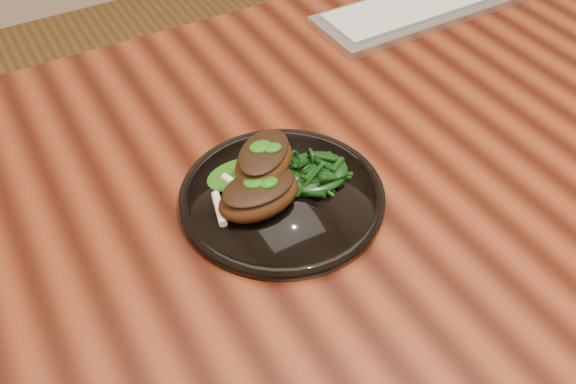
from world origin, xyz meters
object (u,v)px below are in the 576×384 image
object	(u,v)px
keyboard	(434,3)
greens_heap	(315,169)
lamb_chop_front	(258,194)
desk	(391,171)
plate	(282,197)

from	to	relation	value
keyboard	greens_heap	bearing A→B (deg)	-145.81
lamb_chop_front	desk	bearing A→B (deg)	13.18
greens_heap	keyboard	bearing A→B (deg)	34.19
plate	greens_heap	world-z (taller)	greens_heap
desk	greens_heap	bearing A→B (deg)	-164.59
desk	keyboard	size ratio (longest dim) A/B	3.64
lamb_chop_front	plate	bearing A→B (deg)	13.54
plate	lamb_chop_front	world-z (taller)	lamb_chop_front
greens_heap	keyboard	size ratio (longest dim) A/B	0.19
desk	keyboard	distance (m)	0.36
plate	keyboard	size ratio (longest dim) A/B	0.56
greens_heap	keyboard	distance (m)	0.50
desk	lamb_chop_front	size ratio (longest dim) A/B	14.51
lamb_chop_front	greens_heap	size ratio (longest dim) A/B	1.31
greens_heap	lamb_chop_front	bearing A→B (deg)	-171.21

